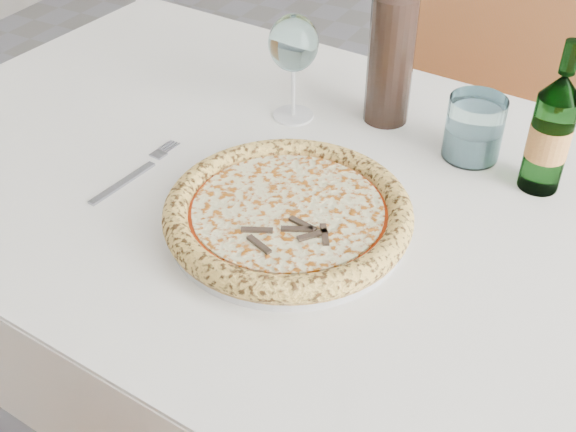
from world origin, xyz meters
name	(u,v)px	position (x,y,z in m)	size (l,w,h in m)	color
dining_table	(320,238)	(-0.11, 0.16, 0.67)	(1.47, 0.94, 0.76)	brown
chair_far	(487,91)	(-0.08, 0.99, 0.53)	(0.46, 0.46, 0.93)	brown
plate	(288,223)	(-0.11, 0.06, 0.76)	(0.31, 0.31, 0.02)	silver
pizza	(288,212)	(-0.11, 0.06, 0.78)	(0.33, 0.33, 0.03)	#B7863F
fork	(135,173)	(-0.37, 0.06, 0.76)	(0.02, 0.18, 0.00)	#979AAA
wine_glass	(294,46)	(-0.24, 0.32, 0.88)	(0.08, 0.08, 0.17)	white
tumbler	(473,132)	(0.05, 0.34, 0.80)	(0.09, 0.09, 0.10)	silver
beer_bottle	(551,132)	(0.16, 0.31, 0.84)	(0.06, 0.06, 0.22)	#447C43
wine_bottle	(392,47)	(-0.11, 0.38, 0.88)	(0.07, 0.07, 0.30)	black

